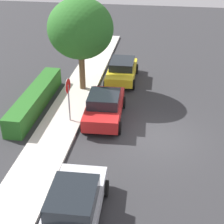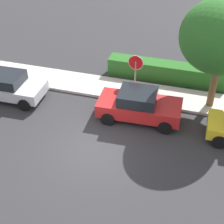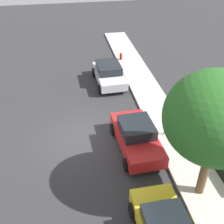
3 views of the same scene
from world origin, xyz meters
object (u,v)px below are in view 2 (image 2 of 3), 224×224
at_px(parked_car_red, 139,105).
at_px(street_tree_near_corner, 221,37).
at_px(stop_sign, 135,69).
at_px(parked_car_silver, 7,86).

distance_m(parked_car_red, street_tree_near_corner, 4.90).
height_order(stop_sign, parked_car_red, stop_sign).
xyz_separation_m(stop_sign, street_tree_near_corner, (3.85, 0.18, 2.19)).
bearing_deg(stop_sign, parked_car_silver, -163.75).
xyz_separation_m(stop_sign, parked_car_red, (0.63, -1.72, -0.97)).
bearing_deg(parked_car_silver, street_tree_near_corner, 11.36).
bearing_deg(stop_sign, parked_car_red, -70.00).
bearing_deg(parked_car_red, street_tree_near_corner, 30.63).
distance_m(parked_car_silver, street_tree_near_corner, 11.03).
bearing_deg(street_tree_near_corner, parked_car_silver, -168.64).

